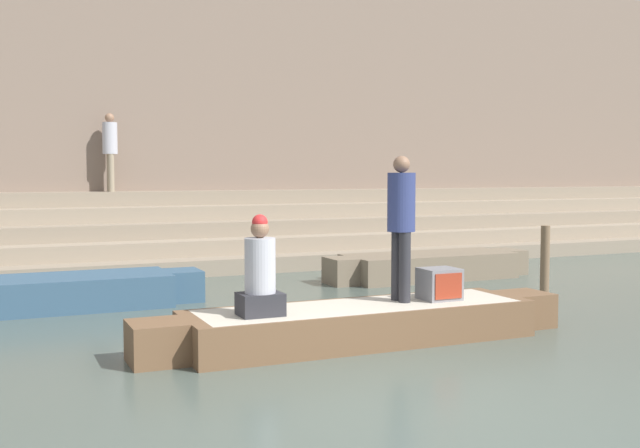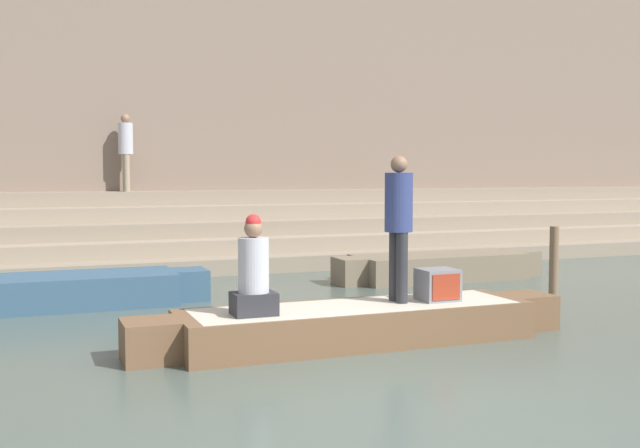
# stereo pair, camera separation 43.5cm
# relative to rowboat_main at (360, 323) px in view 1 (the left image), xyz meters

# --- Properties ---
(ground_plane) EXTENTS (120.00, 120.00, 0.00)m
(ground_plane) POSITION_rel_rowboat_main_xyz_m (-0.65, -2.43, -0.24)
(ground_plane) COLOR #47544C
(ghat_steps) EXTENTS (36.00, 3.27, 1.61)m
(ghat_steps) POSITION_rel_rowboat_main_xyz_m (-0.65, 8.29, 0.35)
(ghat_steps) COLOR gray
(ghat_steps) RESTS_ON ground
(back_wall) EXTENTS (34.20, 1.28, 7.31)m
(back_wall) POSITION_rel_rowboat_main_xyz_m (-0.65, 10.09, 3.39)
(back_wall) COLOR #7F6B5B
(back_wall) RESTS_ON ground
(rowboat_main) EXTENTS (5.46, 1.27, 0.45)m
(rowboat_main) POSITION_rel_rowboat_main_xyz_m (0.00, 0.00, 0.00)
(rowboat_main) COLOR brown
(rowboat_main) RESTS_ON ground
(person_standing) EXTENTS (0.34, 0.34, 1.79)m
(person_standing) POSITION_rel_rowboat_main_xyz_m (0.59, 0.07, 1.24)
(person_standing) COLOR #28282D
(person_standing) RESTS_ON rowboat_main
(person_rowing) EXTENTS (0.48, 0.38, 1.12)m
(person_rowing) POSITION_rel_rowboat_main_xyz_m (-1.30, -0.11, 0.66)
(person_rowing) COLOR #28282D
(person_rowing) RESTS_ON rowboat_main
(tv_set) EXTENTS (0.46, 0.42, 0.39)m
(tv_set) POSITION_rel_rowboat_main_xyz_m (1.09, -0.03, 0.40)
(tv_set) COLOR slate
(tv_set) RESTS_ON rowboat_main
(moored_boat_shore) EXTENTS (4.84, 1.26, 0.49)m
(moored_boat_shore) POSITION_rel_rowboat_main_xyz_m (-3.39, 3.79, 0.02)
(moored_boat_shore) COLOR #33516B
(moored_boat_shore) RESTS_ON ground
(moored_boat_distant) EXTENTS (4.21, 1.26, 0.49)m
(moored_boat_distant) POSITION_rel_rowboat_main_xyz_m (3.66, 4.30, 0.02)
(moored_boat_distant) COLOR #756651
(moored_boat_distant) RESTS_ON ground
(mooring_post) EXTENTS (0.15, 0.15, 1.17)m
(mooring_post) POSITION_rel_rowboat_main_xyz_m (4.29, 1.77, 0.35)
(mooring_post) COLOR brown
(mooring_post) RESTS_ON ground
(person_on_steps) EXTENTS (0.32, 0.32, 1.73)m
(person_on_steps) POSITION_rel_rowboat_main_xyz_m (-1.55, 9.17, 2.37)
(person_on_steps) COLOR gray
(person_on_steps) RESTS_ON ghat_steps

